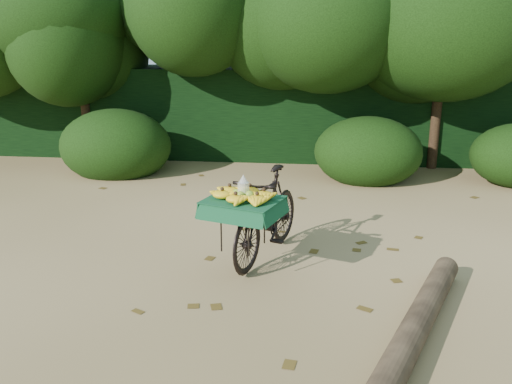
# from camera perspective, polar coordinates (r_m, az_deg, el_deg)

# --- Properties ---
(ground) EXTENTS (80.00, 80.00, 0.00)m
(ground) POSITION_cam_1_polar(r_m,az_deg,el_deg) (5.58, -0.73, -9.67)
(ground) COLOR tan
(ground) RESTS_ON ground
(vendor_bicycle) EXTENTS (1.11, 1.84, 1.02)m
(vendor_bicycle) POSITION_cam_1_polar(r_m,az_deg,el_deg) (6.03, 1.05, -2.30)
(vendor_bicycle) COLOR black
(vendor_bicycle) RESTS_ON ground
(fallen_log) EXTENTS (1.44, 3.09, 0.23)m
(fallen_log) POSITION_cam_1_polar(r_m,az_deg,el_deg) (4.56, 15.70, -14.96)
(fallen_log) COLOR brown
(fallen_log) RESTS_ON ground
(hedge_backdrop) EXTENTS (26.00, 1.80, 1.80)m
(hedge_backdrop) POSITION_cam_1_polar(r_m,az_deg,el_deg) (11.40, 3.40, 8.43)
(hedge_backdrop) COLOR black
(hedge_backdrop) RESTS_ON ground
(tree_row) EXTENTS (14.50, 2.00, 4.00)m
(tree_row) POSITION_cam_1_polar(r_m,az_deg,el_deg) (10.57, -0.39, 13.84)
(tree_row) COLOR black
(tree_row) RESTS_ON ground
(bush_clumps) EXTENTS (8.80, 1.70, 0.90)m
(bush_clumps) POSITION_cam_1_polar(r_m,az_deg,el_deg) (9.49, 5.65, 4.04)
(bush_clumps) COLOR black
(bush_clumps) RESTS_ON ground
(leaf_litter) EXTENTS (7.00, 7.30, 0.01)m
(leaf_litter) POSITION_cam_1_polar(r_m,az_deg,el_deg) (6.16, 0.06, -7.01)
(leaf_litter) COLOR #533E16
(leaf_litter) RESTS_ON ground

